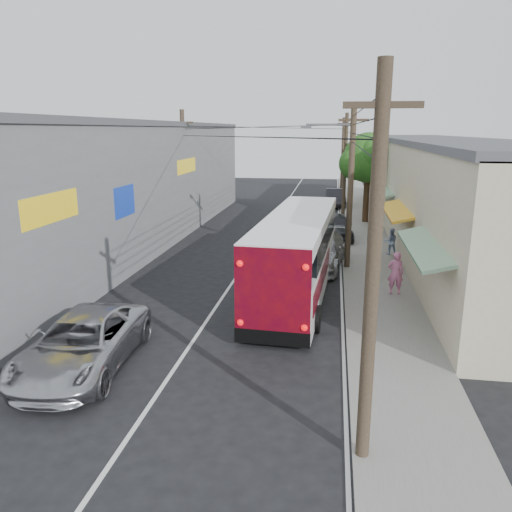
% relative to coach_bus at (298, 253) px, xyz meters
% --- Properties ---
extents(ground, '(120.00, 120.00, 0.00)m').
position_rel_coach_bus_xyz_m(ground, '(-3.01, -8.91, -1.75)').
color(ground, black).
rests_on(ground, ground).
extents(sidewalk, '(3.00, 80.00, 0.12)m').
position_rel_coach_bus_xyz_m(sidewalk, '(3.49, 11.09, -1.69)').
color(sidewalk, slate).
rests_on(sidewalk, ground).
extents(building_right, '(7.09, 40.00, 6.25)m').
position_rel_coach_bus_xyz_m(building_right, '(7.98, 13.09, 1.40)').
color(building_right, beige).
rests_on(building_right, ground).
extents(building_left, '(7.20, 36.00, 7.25)m').
position_rel_coach_bus_xyz_m(building_left, '(-11.50, 9.09, 1.90)').
color(building_left, slate).
rests_on(building_left, ground).
extents(utility_poles, '(11.80, 45.28, 8.00)m').
position_rel_coach_bus_xyz_m(utility_poles, '(0.12, 11.42, 2.38)').
color(utility_poles, '#473828').
rests_on(utility_poles, ground).
extents(street_tree, '(4.40, 4.00, 6.60)m').
position_rel_coach_bus_xyz_m(street_tree, '(3.87, 17.11, 2.92)').
color(street_tree, '#3F2B19').
rests_on(street_tree, ground).
extents(coach_bus, '(3.25, 11.84, 3.38)m').
position_rel_coach_bus_xyz_m(coach_bus, '(0.00, 0.00, 0.00)').
color(coach_bus, white).
rests_on(coach_bus, ground).
extents(jeepney, '(2.93, 5.77, 1.56)m').
position_rel_coach_bus_xyz_m(jeepney, '(-5.61, -7.91, -0.97)').
color(jeepney, '#B3B3BA').
rests_on(jeepney, ground).
extents(parked_suv, '(2.99, 6.05, 1.69)m').
position_rel_coach_bus_xyz_m(parked_suv, '(0.79, 4.37, -0.90)').
color(parked_suv, gray).
rests_on(parked_suv, ground).
extents(parked_car_mid, '(2.45, 4.98, 1.63)m').
position_rel_coach_bus_xyz_m(parked_car_mid, '(1.59, 11.09, -0.93)').
color(parked_car_mid, '#26262C').
rests_on(parked_car_mid, ground).
extents(parked_car_far, '(1.89, 4.85, 1.57)m').
position_rel_coach_bus_xyz_m(parked_car_far, '(1.59, 25.08, -0.96)').
color(parked_car_far, black).
rests_on(parked_car_far, ground).
extents(pedestrian_near, '(0.66, 0.43, 1.80)m').
position_rel_coach_bus_xyz_m(pedestrian_near, '(4.06, 0.12, -0.73)').
color(pedestrian_near, pink).
rests_on(pedestrian_near, sidewalk).
extents(pedestrian_far, '(0.74, 0.60, 1.46)m').
position_rel_coach_bus_xyz_m(pedestrian_far, '(4.59, 7.01, -0.90)').
color(pedestrian_far, '#91A8D3').
rests_on(pedestrian_far, sidewalk).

